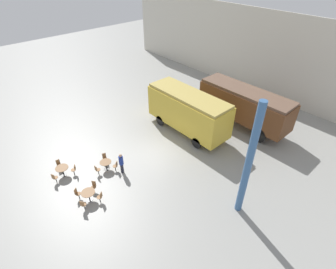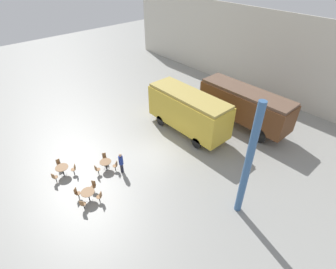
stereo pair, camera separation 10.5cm
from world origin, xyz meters
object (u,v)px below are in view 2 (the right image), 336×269
Objects in this scene: passenger_coach_wooden at (245,104)px; passenger_coach_vintage at (188,110)px; cafe_table_near at (106,163)px; cafe_chair_0 at (97,169)px; cafe_table_mid at (62,169)px; visitor_person at (121,162)px; cafe_table_far at (88,193)px.

passenger_coach_vintage is at bearing -120.76° from passenger_coach_wooden.
cafe_chair_0 is at bearing -83.63° from cafe_table_near.
passenger_coach_vintage is at bearing 79.58° from cafe_table_mid.
cafe_table_near is at bearing -146.74° from visitor_person.
passenger_coach_wooden is at bearing -19.10° from cafe_chair_0.
cafe_table_mid is (-2.05, -11.13, -1.59)m from passenger_coach_vintage.
passenger_coach_wooden is 10.05× the size of cafe_table_near.
cafe_chair_0 is (0.09, -0.80, -0.06)m from cafe_table_near.
cafe_table_far is 0.52× the size of visitor_person.
cafe_table_near is 1.38m from visitor_person.
visitor_person reaches higher than cafe_chair_0.
passenger_coach_vintage reaches higher than cafe_chair_0.
cafe_table_far is (3.46, 0.29, -0.01)m from cafe_table_mid.
cafe_table_mid is (-1.58, -2.75, 0.04)m from cafe_table_near.
cafe_table_mid is at bearing 132.94° from cafe_chair_0.
cafe_table_far is at bearing -139.12° from cafe_chair_0.
cafe_chair_0 is at bearing -102.73° from passenger_coach_wooden.
passenger_coach_wooden reaches higher than cafe_table_far.
passenger_coach_wooden is 10.10× the size of cafe_chair_0.
passenger_coach_vintage is 8.43× the size of cafe_table_mid.
visitor_person is at bearing 52.28° from cafe_table_mid.
visitor_person is (1.02, 1.53, 0.45)m from cafe_chair_0.
cafe_chair_0 is at bearing 137.25° from cafe_table_far.
passenger_coach_wooden is at bearing 80.28° from visitor_person.
passenger_coach_wooden reaches higher than cafe_table_mid.
visitor_person is at bearing 103.70° from cafe_table_far.
passenger_coach_vintage is at bearing 86.82° from cafe_table_near.
passenger_coach_wooden is at bearing 85.10° from cafe_table_far.
passenger_coach_wooden is at bearing 76.14° from cafe_table_near.
passenger_coach_wooden is 15.59m from cafe_table_far.
cafe_table_far is at bearing 4.74° from cafe_table_mid.
cafe_chair_0 is (-1.79, 1.66, -0.09)m from cafe_table_far.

